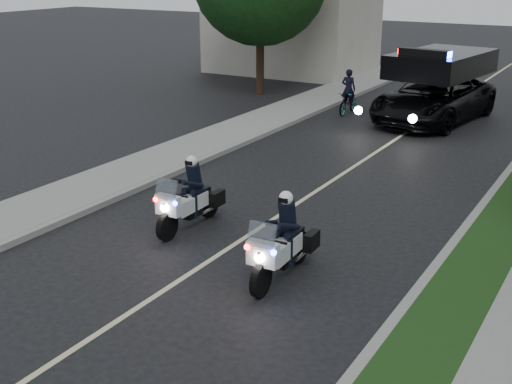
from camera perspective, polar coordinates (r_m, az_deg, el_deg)
ground at (r=11.45m, az=-13.29°, el=-11.66°), size 120.00×120.00×0.00m
curb_right at (r=18.10m, az=19.43°, el=-0.30°), size 0.20×60.00×0.15m
curb_left at (r=21.06m, az=-2.86°, el=3.46°), size 0.20×60.00×0.15m
sidewalk_left at (r=21.66m, az=-5.30°, el=3.86°), size 2.00×60.00×0.16m
building_far at (r=37.16m, az=3.16°, el=15.65°), size 8.00×6.00×7.00m
lane_marking at (r=19.23m, az=7.43°, el=1.56°), size 0.12×50.00×0.01m
police_moto_left at (r=15.33m, az=-5.64°, el=-3.03°), size 0.71×1.98×1.68m
police_moto_right at (r=12.96m, az=2.20°, el=-7.29°), size 0.79×2.05×1.72m
police_suv at (r=26.33m, az=14.78°, el=5.88°), size 3.69×6.53×3.01m
bicycle at (r=27.04m, az=7.81°, el=6.67°), size 0.67×1.70×0.87m
cyclist at (r=27.04m, az=7.81°, el=6.67°), size 0.59×0.41×1.57m
tree_left_near at (r=30.85m, az=0.34°, el=8.39°), size 7.08×7.08×9.97m
tree_left_far at (r=39.34m, az=4.97°, el=10.67°), size 8.07×8.07×10.51m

